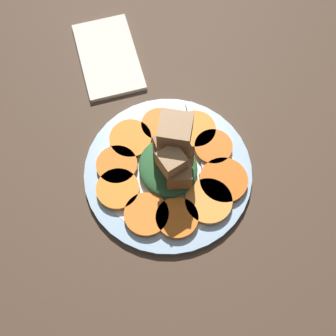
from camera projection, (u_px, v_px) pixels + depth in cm
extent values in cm
cube|color=#4C3828|center=(168.00, 176.00, 71.55)|extent=(120.00, 120.00, 2.00)
cylinder|color=#99B7D1|center=(168.00, 172.00, 70.18)|extent=(25.13, 25.13, 1.00)
cylinder|color=white|center=(168.00, 172.00, 70.13)|extent=(20.11, 20.11, 1.00)
cylinder|color=orange|center=(131.00, 139.00, 71.17)|extent=(6.41, 6.41, 0.98)
cylinder|color=orange|center=(117.00, 165.00, 69.44)|extent=(6.13, 6.13, 0.98)
cylinder|color=orange|center=(118.00, 189.00, 67.92)|extent=(6.28, 6.28, 0.98)
cylinder|color=orange|center=(146.00, 215.00, 66.40)|extent=(6.41, 6.41, 0.98)
cylinder|color=orange|center=(177.00, 218.00, 66.20)|extent=(6.08, 6.08, 0.98)
cylinder|color=#F99438|center=(208.00, 201.00, 67.18)|extent=(6.85, 6.85, 0.98)
cylinder|color=orange|center=(223.00, 181.00, 68.46)|extent=(7.09, 7.09, 0.98)
cylinder|color=orange|center=(213.00, 147.00, 70.61)|extent=(5.76, 5.76, 0.98)
cylinder|color=orange|center=(195.00, 130.00, 71.81)|extent=(6.27, 6.27, 0.98)
cylinder|color=orange|center=(159.00, 125.00, 72.13)|extent=(5.61, 5.61, 0.98)
ellipsoid|color=#2D6033|center=(168.00, 167.00, 68.50)|extent=(9.55, 8.60, 2.45)
cube|color=olive|center=(171.00, 145.00, 66.67)|extent=(4.44, 4.44, 3.40)
cube|color=olive|center=(179.00, 173.00, 64.94)|extent=(4.08, 4.08, 3.44)
cube|color=brown|center=(165.00, 151.00, 66.41)|extent=(3.68, 3.68, 3.26)
cube|color=brown|center=(173.00, 152.00, 65.68)|extent=(4.95, 4.95, 4.49)
cube|color=#9E754C|center=(175.00, 132.00, 62.18)|extent=(5.72, 5.72, 4.30)
cube|color=#9E754C|center=(170.00, 162.00, 62.27)|extent=(4.02, 4.02, 3.20)
cube|color=#B2B2B7|center=(197.00, 136.00, 71.71)|extent=(12.18, 1.92, 0.40)
cube|color=#B2B2B7|center=(208.00, 176.00, 69.07)|extent=(1.62, 2.40, 0.40)
cube|color=#B2B2B7|center=(219.00, 194.00, 67.93)|extent=(4.79, 0.63, 0.40)
cube|color=#B2B2B7|center=(215.00, 195.00, 67.88)|extent=(4.79, 0.63, 0.40)
cube|color=#B2B2B7|center=(210.00, 196.00, 67.82)|extent=(4.79, 0.63, 0.40)
cube|color=#B2B2B7|center=(206.00, 197.00, 67.77)|extent=(4.79, 0.63, 0.40)
cube|color=silver|center=(108.00, 57.00, 78.68)|extent=(15.73, 9.44, 0.80)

